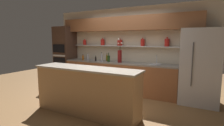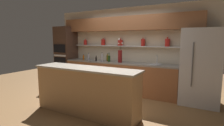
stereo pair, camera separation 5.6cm
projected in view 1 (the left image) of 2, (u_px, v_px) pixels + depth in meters
The scene contains 14 objects.
ground_plane at pixel (101, 104), 4.39m from camera, with size 12.00×12.00×0.00m, color brown.
back_wall_unit at pixel (126, 41), 5.52m from camera, with size 5.20×0.44×2.60m.
back_counter_unit at pixel (118, 76), 5.48m from camera, with size 3.63×0.62×0.92m.
island_counter at pixel (86, 91), 3.80m from camera, with size 2.44×0.61×1.02m.
refrigerator at pixel (200, 67), 4.31m from camera, with size 0.90×0.73×1.88m.
oven_tower at pixel (65, 55), 6.40m from camera, with size 0.63×0.64×2.06m.
flower_vase at pixel (120, 55), 5.27m from camera, with size 0.15×0.14×0.72m.
sink_fixture at pixel (156, 64), 4.87m from camera, with size 0.32×0.32×0.25m.
bottle_oil_0 at pixel (107, 58), 5.67m from camera, with size 0.07×0.07×0.24m.
bottle_wine_1 at pixel (109, 59), 5.47m from camera, with size 0.08×0.08×0.28m.
bottle_sauce_2 at pixel (83, 58), 5.89m from camera, with size 0.05×0.05×0.19m.
bottle_sauce_3 at pixel (96, 59), 5.63m from camera, with size 0.05×0.05×0.17m.
bottle_spirit_4 at pixel (102, 58), 5.47m from camera, with size 0.07×0.07×0.29m.
bottle_spirit_5 at pixel (88, 57), 5.81m from camera, with size 0.07×0.07×0.25m.
Camera 1 is at (2.23, -3.58, 1.62)m, focal length 28.00 mm.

